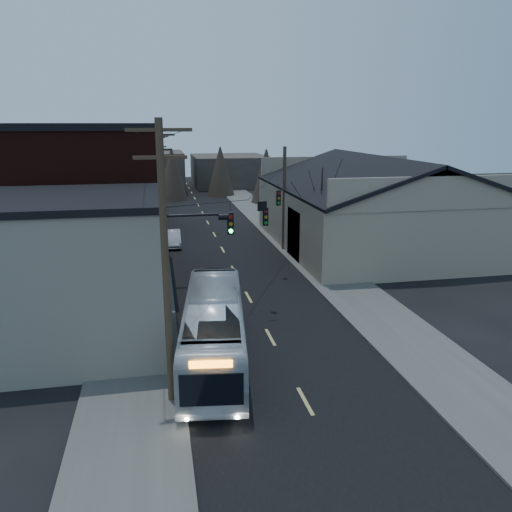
# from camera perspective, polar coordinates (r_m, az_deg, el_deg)

# --- Properties ---
(ground) EXTENTS (160.00, 160.00, 0.00)m
(ground) POSITION_cam_1_polar(r_m,az_deg,el_deg) (18.39, 7.53, -19.33)
(ground) COLOR black
(ground) RESTS_ON ground
(road_surface) EXTENTS (9.00, 110.00, 0.02)m
(road_surface) POSITION_cam_1_polar(r_m,az_deg,el_deg) (45.78, -4.49, 1.93)
(road_surface) COLOR black
(road_surface) RESTS_ON ground
(sidewalk_left) EXTENTS (4.00, 110.00, 0.12)m
(sidewalk_left) POSITION_cam_1_polar(r_m,az_deg,el_deg) (45.50, -12.65, 1.59)
(sidewalk_left) COLOR #474744
(sidewalk_left) RESTS_ON ground
(sidewalk_right) EXTENTS (4.00, 110.00, 0.12)m
(sidewalk_right) POSITION_cam_1_polar(r_m,az_deg,el_deg) (46.95, 3.41, 2.34)
(sidewalk_right) COLOR #474744
(sidewalk_right) RESTS_ON ground
(building_clapboard) EXTENTS (8.00, 8.00, 7.00)m
(building_clapboard) POSITION_cam_1_polar(r_m,az_deg,el_deg) (24.59, -19.77, -2.04)
(building_clapboard) COLOR gray
(building_clapboard) RESTS_ON ground
(building_brick) EXTENTS (10.00, 12.00, 10.00)m
(building_brick) POSITION_cam_1_polar(r_m,az_deg,el_deg) (35.05, -19.14, 5.43)
(building_brick) COLOR black
(building_brick) RESTS_ON ground
(building_left_far) EXTENTS (9.00, 14.00, 7.00)m
(building_left_far) POSITION_cam_1_polar(r_m,az_deg,el_deg) (50.95, -16.15, 6.71)
(building_left_far) COLOR #312C27
(building_left_far) RESTS_ON ground
(warehouse) EXTENTS (16.16, 20.60, 7.73)m
(warehouse) POSITION_cam_1_polar(r_m,az_deg,el_deg) (43.97, 13.38, 4.60)
(warehouse) COLOR gray
(warehouse) RESTS_ON ground
(building_far_left) EXTENTS (10.00, 12.00, 6.00)m
(building_far_left) POSITION_cam_1_polar(r_m,az_deg,el_deg) (79.65, -11.97, 9.40)
(building_far_left) COLOR #312C27
(building_far_left) RESTS_ON ground
(building_far_right) EXTENTS (12.00, 14.00, 5.00)m
(building_far_right) POSITION_cam_1_polar(r_m,az_deg,el_deg) (85.54, -3.08, 9.73)
(building_far_right) COLOR #312C27
(building_far_right) RESTS_ON ground
(bare_tree) EXTENTS (0.40, 0.40, 7.20)m
(bare_tree) POSITION_cam_1_polar(r_m,az_deg,el_deg) (36.85, 7.42, 4.36)
(bare_tree) COLOR black
(bare_tree) RESTS_ON ground
(utility_lines) EXTENTS (11.24, 45.28, 10.50)m
(utility_lines) POSITION_cam_1_polar(r_m,az_deg,el_deg) (38.88, -8.18, 6.90)
(utility_lines) COLOR #382B1E
(utility_lines) RESTS_ON ground
(bus) EXTENTS (3.91, 11.07, 3.02)m
(bus) POSITION_cam_1_polar(r_m,az_deg,el_deg) (22.39, -4.84, -8.26)
(bus) COLOR silver
(bus) RESTS_ON ground
(parked_car) EXTENTS (1.45, 4.08, 1.34)m
(parked_car) POSITION_cam_1_polar(r_m,az_deg,el_deg) (43.64, -9.55, 2.00)
(parked_car) COLOR #B2B4BB
(parked_car) RESTS_ON ground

